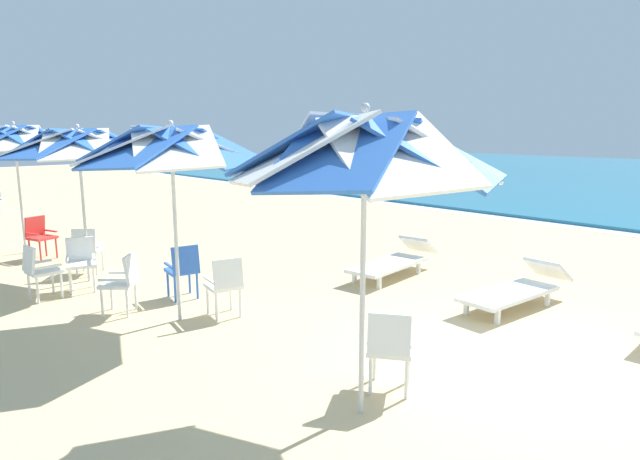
{
  "coord_description": "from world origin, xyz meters",
  "views": [
    {
      "loc": [
        2.67,
        -5.55,
        2.61
      ],
      "look_at": [
        -3.64,
        0.28,
        1.0
      ],
      "focal_mm": 30.33,
      "sensor_mm": 36.0,
      "label": 1
    }
  ],
  "objects_px": {
    "sun_lounger_2": "(394,261)",
    "sun_lounger_1": "(517,289)",
    "plastic_chair_0": "(390,346)",
    "plastic_chair_2": "(225,283)",
    "plastic_chair_4": "(87,247)",
    "beach_umbrella_2": "(78,144)",
    "plastic_chair_1": "(183,268)",
    "beach_umbrella_3": "(14,139)",
    "plastic_chair_6": "(39,269)",
    "beach_umbrella_0": "(365,151)",
    "plastic_chair_5": "(81,260)",
    "beach_umbrella_1": "(171,147)",
    "plastic_chair_3": "(123,280)",
    "plastic_chair_7": "(40,235)"
  },
  "relations": [
    {
      "from": "plastic_chair_2",
      "to": "beach_umbrella_2",
      "type": "relative_size",
      "value": 0.32
    },
    {
      "from": "sun_lounger_2",
      "to": "sun_lounger_1",
      "type": "bearing_deg",
      "value": -0.25
    },
    {
      "from": "plastic_chair_6",
      "to": "beach_umbrella_3",
      "type": "xyz_separation_m",
      "value": [
        -3.71,
        0.74,
        1.91
      ]
    },
    {
      "from": "plastic_chair_1",
      "to": "sun_lounger_2",
      "type": "distance_m",
      "value": 3.7
    },
    {
      "from": "plastic_chair_1",
      "to": "beach_umbrella_3",
      "type": "relative_size",
      "value": 0.31
    },
    {
      "from": "plastic_chair_1",
      "to": "sun_lounger_1",
      "type": "bearing_deg",
      "value": 42.73
    },
    {
      "from": "beach_umbrella_0",
      "to": "sun_lounger_2",
      "type": "height_order",
      "value": "beach_umbrella_0"
    },
    {
      "from": "beach_umbrella_2",
      "to": "plastic_chair_7",
      "type": "xyz_separation_m",
      "value": [
        -2.36,
        -0.1,
        -1.86
      ]
    },
    {
      "from": "beach_umbrella_1",
      "to": "beach_umbrella_3",
      "type": "distance_m",
      "value": 6.01
    },
    {
      "from": "plastic_chair_0",
      "to": "sun_lounger_1",
      "type": "distance_m",
      "value": 3.46
    },
    {
      "from": "beach_umbrella_1",
      "to": "plastic_chair_7",
      "type": "relative_size",
      "value": 3.15
    },
    {
      "from": "plastic_chair_0",
      "to": "sun_lounger_2",
      "type": "bearing_deg",
      "value": 129.01
    },
    {
      "from": "beach_umbrella_1",
      "to": "plastic_chair_5",
      "type": "relative_size",
      "value": 3.15
    },
    {
      "from": "plastic_chair_4",
      "to": "plastic_chair_1",
      "type": "bearing_deg",
      "value": 12.48
    },
    {
      "from": "beach_umbrella_0",
      "to": "plastic_chair_0",
      "type": "xyz_separation_m",
      "value": [
        -0.08,
        0.5,
        -1.92
      ]
    },
    {
      "from": "beach_umbrella_0",
      "to": "plastic_chair_5",
      "type": "xyz_separation_m",
      "value": [
        -5.81,
        -0.49,
        -1.92
      ]
    },
    {
      "from": "sun_lounger_2",
      "to": "beach_umbrella_2",
      "type": "bearing_deg",
      "value": -129.33
    },
    {
      "from": "plastic_chair_4",
      "to": "plastic_chair_5",
      "type": "distance_m",
      "value": 1.02
    },
    {
      "from": "plastic_chair_2",
      "to": "beach_umbrella_2",
      "type": "bearing_deg",
      "value": -166.97
    },
    {
      "from": "beach_umbrella_1",
      "to": "plastic_chair_2",
      "type": "xyz_separation_m",
      "value": [
        0.33,
        0.54,
        -1.88
      ]
    },
    {
      "from": "plastic_chair_1",
      "to": "beach_umbrella_3",
      "type": "distance_m",
      "value": 5.59
    },
    {
      "from": "plastic_chair_2",
      "to": "sun_lounger_1",
      "type": "height_order",
      "value": "plastic_chair_2"
    },
    {
      "from": "plastic_chair_1",
      "to": "plastic_chair_6",
      "type": "height_order",
      "value": "same"
    },
    {
      "from": "plastic_chair_5",
      "to": "beach_umbrella_3",
      "type": "distance_m",
      "value": 4.07
    },
    {
      "from": "plastic_chair_3",
      "to": "plastic_chair_5",
      "type": "bearing_deg",
      "value": -179.22
    },
    {
      "from": "beach_umbrella_3",
      "to": "plastic_chair_3",
      "type": "bearing_deg",
      "value": -0.53
    },
    {
      "from": "plastic_chair_5",
      "to": "beach_umbrella_1",
      "type": "bearing_deg",
      "value": 10.96
    },
    {
      "from": "plastic_chair_0",
      "to": "plastic_chair_2",
      "type": "xyz_separation_m",
      "value": [
        -3.0,
        0.02,
        0.0
      ]
    },
    {
      "from": "plastic_chair_3",
      "to": "plastic_chair_5",
      "type": "height_order",
      "value": "same"
    },
    {
      "from": "plastic_chair_5",
      "to": "plastic_chair_3",
      "type": "bearing_deg",
      "value": 0.78
    },
    {
      "from": "beach_umbrella_2",
      "to": "plastic_chair_5",
      "type": "height_order",
      "value": "beach_umbrella_2"
    },
    {
      "from": "beach_umbrella_0",
      "to": "plastic_chair_6",
      "type": "distance_m",
      "value": 6.12
    },
    {
      "from": "plastic_chair_1",
      "to": "plastic_chair_0",
      "type": "bearing_deg",
      "value": 0.0
    },
    {
      "from": "plastic_chair_6",
      "to": "sun_lounger_2",
      "type": "bearing_deg",
      "value": 60.93
    },
    {
      "from": "plastic_chair_2",
      "to": "plastic_chair_7",
      "type": "height_order",
      "value": "same"
    },
    {
      "from": "plastic_chair_0",
      "to": "beach_umbrella_1",
      "type": "height_order",
      "value": "beach_umbrella_1"
    },
    {
      "from": "sun_lounger_2",
      "to": "plastic_chair_1",
      "type": "bearing_deg",
      "value": -111.65
    },
    {
      "from": "sun_lounger_2",
      "to": "plastic_chair_6",
      "type": "bearing_deg",
      "value": -119.07
    },
    {
      "from": "plastic_chair_2",
      "to": "plastic_chair_4",
      "type": "relative_size",
      "value": 1.0
    },
    {
      "from": "beach_umbrella_3",
      "to": "sun_lounger_2",
      "type": "xyz_separation_m",
      "value": [
        6.54,
        4.35,
        -2.13
      ]
    },
    {
      "from": "beach_umbrella_3",
      "to": "sun_lounger_2",
      "type": "height_order",
      "value": "beach_umbrella_3"
    },
    {
      "from": "beach_umbrella_1",
      "to": "beach_umbrella_0",
      "type": "bearing_deg",
      "value": 0.37
    },
    {
      "from": "plastic_chair_5",
      "to": "beach_umbrella_3",
      "type": "bearing_deg",
      "value": 178.89
    },
    {
      "from": "plastic_chair_7",
      "to": "plastic_chair_0",
      "type": "bearing_deg",
      "value": 5.49
    },
    {
      "from": "beach_umbrella_0",
      "to": "beach_umbrella_3",
      "type": "relative_size",
      "value": 1.02
    },
    {
      "from": "plastic_chair_3",
      "to": "beach_umbrella_1",
      "type": "bearing_deg",
      "value": 29.02
    },
    {
      "from": "plastic_chair_7",
      "to": "beach_umbrella_1",
      "type": "bearing_deg",
      "value": 3.28
    },
    {
      "from": "plastic_chair_2",
      "to": "sun_lounger_2",
      "type": "xyz_separation_m",
      "value": [
        0.22,
        3.42,
        -0.22
      ]
    },
    {
      "from": "beach_umbrella_2",
      "to": "plastic_chair_0",
      "type": "bearing_deg",
      "value": 6.64
    },
    {
      "from": "plastic_chair_3",
      "to": "beach_umbrella_3",
      "type": "xyz_separation_m",
      "value": [
        -5.2,
        0.05,
        1.91
      ]
    }
  ]
}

